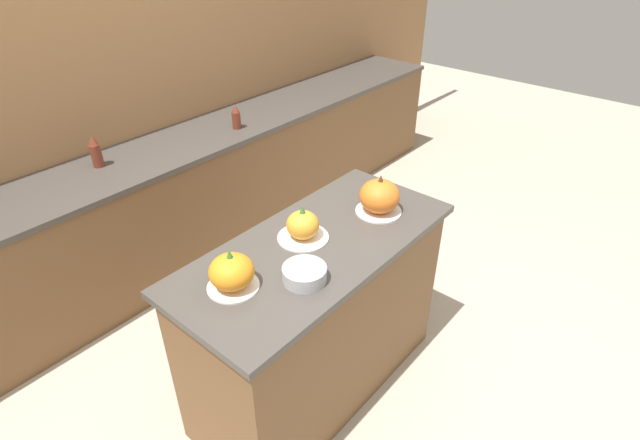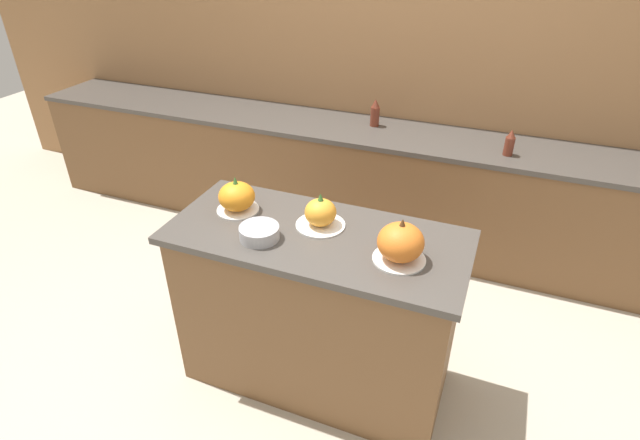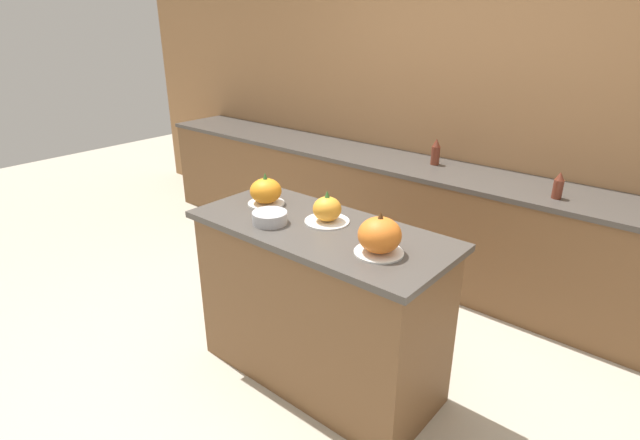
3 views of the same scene
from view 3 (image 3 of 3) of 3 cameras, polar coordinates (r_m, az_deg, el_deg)
name	(u,v)px [view 3 (image 3 of 3)]	position (r m, az deg, el deg)	size (l,w,h in m)	color
ground_plane	(319,374)	(3.06, -0.08, -17.17)	(12.00, 12.00, 0.00)	#BCB29E
wall_back	(477,115)	(4.00, 17.54, 11.42)	(8.00, 0.06, 2.50)	#9E7047
kitchen_island	(319,305)	(2.78, -0.08, -9.65)	(1.41, 0.63, 0.94)	brown
back_counter	(446,227)	(3.93, 14.24, -0.74)	(6.00, 0.60, 0.88)	brown
pumpkin_cake_left	(266,192)	(2.86, -6.22, 3.24)	(0.21, 0.21, 0.19)	white
pumpkin_cake_center	(327,210)	(2.59, 0.82, 1.11)	(0.24, 0.24, 0.17)	white
pumpkin_cake_right	(380,236)	(2.26, 6.83, -1.82)	(0.23, 0.23, 0.20)	white
bottle_tall	(436,152)	(3.91, 13.08, 7.56)	(0.07, 0.07, 0.20)	maroon
bottle_short	(558,186)	(3.43, 25.59, 3.56)	(0.06, 0.06, 0.17)	maroon
mixing_bowl	(270,218)	(2.60, -5.76, 0.28)	(0.18, 0.18, 0.06)	#ADADB2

